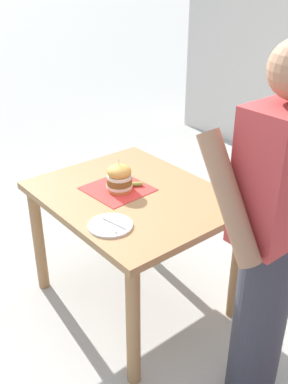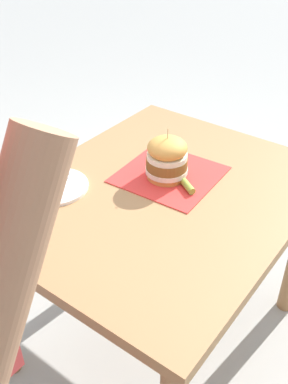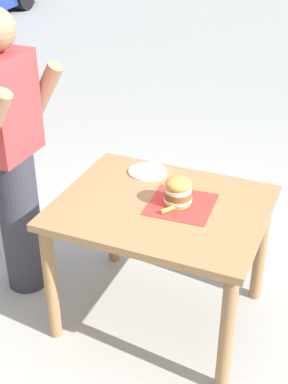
{
  "view_description": "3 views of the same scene",
  "coord_description": "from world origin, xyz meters",
  "px_view_note": "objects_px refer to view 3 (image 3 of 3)",
  "views": [
    {
      "loc": [
        1.34,
        1.74,
        1.92
      ],
      "look_at": [
        0.0,
        0.1,
        0.81
      ],
      "focal_mm": 42.0,
      "sensor_mm": 36.0,
      "label": 1
    },
    {
      "loc": [
        -0.69,
        1.02,
        1.62
      ],
      "look_at": [
        0.0,
        0.1,
        0.81
      ],
      "focal_mm": 42.0,
      "sensor_mm": 36.0,
      "label": 2
    },
    {
      "loc": [
        -2.21,
        -0.84,
        2.2
      ],
      "look_at": [
        0.0,
        0.1,
        0.81
      ],
      "focal_mm": 50.0,
      "sensor_mm": 36.0,
      "label": 3
    }
  ],
  "objects_px": {
    "sandwich": "(178,191)",
    "pickle_spear": "(168,209)",
    "patio_table": "(161,224)",
    "side_plate_with_forks": "(148,171)",
    "diner_across_table": "(12,157)"
  },
  "relations": [
    {
      "from": "sandwich",
      "to": "pickle_spear",
      "type": "xyz_separation_m",
      "value": [
        -0.09,
        0.02,
        -0.06
      ]
    },
    {
      "from": "patio_table",
      "to": "sandwich",
      "type": "distance_m",
      "value": 0.22
    },
    {
      "from": "patio_table",
      "to": "pickle_spear",
      "type": "bearing_deg",
      "value": -136.18
    },
    {
      "from": "patio_table",
      "to": "side_plate_with_forks",
      "type": "xyz_separation_m",
      "value": [
        0.3,
        0.2,
        0.13
      ]
    },
    {
      "from": "patio_table",
      "to": "sandwich",
      "type": "xyz_separation_m",
      "value": [
        0.03,
        -0.08,
        0.2
      ]
    },
    {
      "from": "pickle_spear",
      "to": "diner_across_table",
      "type": "distance_m",
      "value": 0.94
    },
    {
      "from": "sandwich",
      "to": "pickle_spear",
      "type": "height_order",
      "value": "sandwich"
    },
    {
      "from": "sandwich",
      "to": "pickle_spear",
      "type": "bearing_deg",
      "value": 169.49
    },
    {
      "from": "pickle_spear",
      "to": "side_plate_with_forks",
      "type": "bearing_deg",
      "value": 36.16
    },
    {
      "from": "pickle_spear",
      "to": "side_plate_with_forks",
      "type": "distance_m",
      "value": 0.44
    },
    {
      "from": "diner_across_table",
      "to": "patio_table",
      "type": "bearing_deg",
      "value": -86.66
    },
    {
      "from": "patio_table",
      "to": "sandwich",
      "type": "height_order",
      "value": "sandwich"
    },
    {
      "from": "pickle_spear",
      "to": "sandwich",
      "type": "bearing_deg",
      "value": -10.51
    },
    {
      "from": "side_plate_with_forks",
      "to": "diner_across_table",
      "type": "relative_size",
      "value": 0.13
    },
    {
      "from": "sandwich",
      "to": "side_plate_with_forks",
      "type": "bearing_deg",
      "value": 46.65
    }
  ]
}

